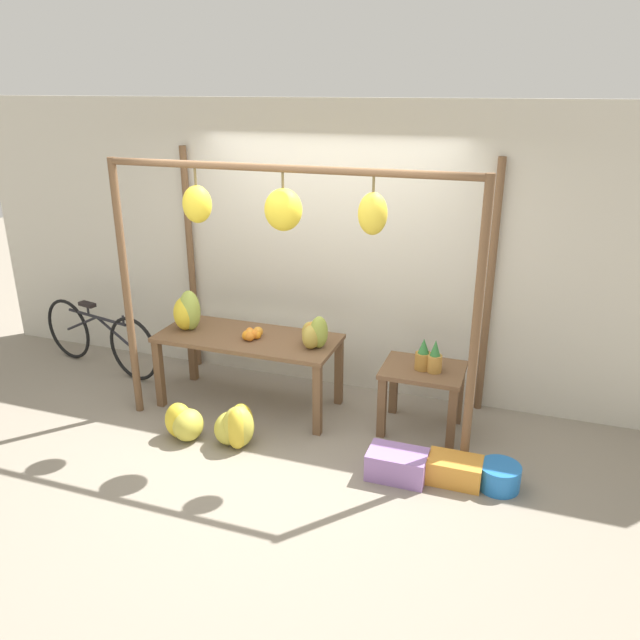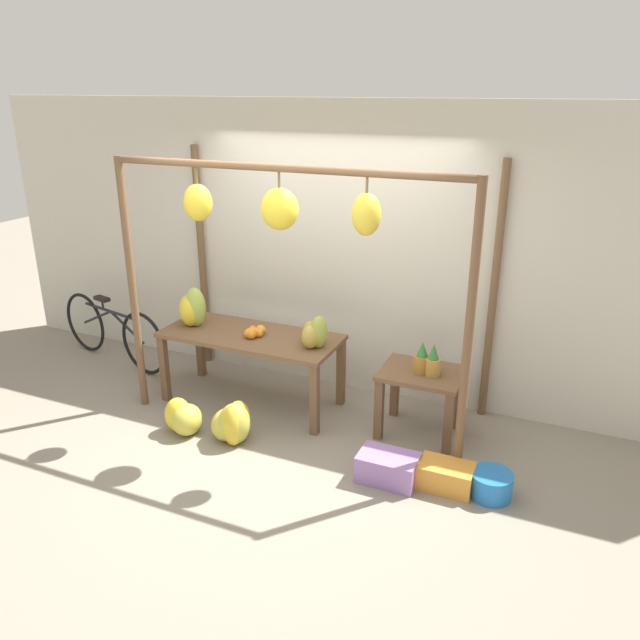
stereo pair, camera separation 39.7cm
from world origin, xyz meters
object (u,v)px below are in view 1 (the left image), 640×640
Objects in this scene: banana_pile_on_table at (187,312)px; fruit_crate_purple at (455,470)px; banana_pile_ground_right at (236,427)px; fruit_crate_white at (397,464)px; pineapple_cluster at (429,357)px; parked_bicycle at (99,337)px; banana_pile_ground_left at (184,423)px; papaya_pile at (314,334)px; orange_pile at (251,334)px; blue_bucket at (499,477)px.

banana_pile_on_table reaches higher than fruit_crate_purple.
banana_pile_ground_right is 1.40m from fruit_crate_white.
parked_bicycle is (-3.56, 0.18, -0.36)m from pineapple_cluster.
fruit_crate_white is (1.88, 0.05, -0.04)m from banana_pile_ground_left.
parked_bicycle is (-1.27, 0.25, -0.53)m from banana_pile_on_table.
papaya_pile is (-0.94, 0.68, 0.72)m from fruit_crate_white.
parked_bicycle is at bearing 168.87° from banana_pile_on_table.
banana_pile_on_table is 1.03× the size of banana_pile_ground_left.
orange_pile is (0.67, -0.00, -0.13)m from banana_pile_on_table.
banana_pile_ground_right is (-1.48, -0.74, -0.55)m from pineapple_cluster.
banana_pile_ground_right is 1.37× the size of papaya_pile.
fruit_crate_white reaches higher than blue_bucket.
banana_pile_ground_left is 0.91× the size of banana_pile_ground_right.
papaya_pile reaches higher than fruit_crate_purple.
banana_pile_on_table is at bearing -178.13° from pineapple_cluster.
parked_bicycle is (-4.26, 0.81, 0.26)m from blue_bucket.
pineapple_cluster is 1.02m from papaya_pile.
orange_pile reaches higher than banana_pile_ground_left.
pineapple_cluster is 0.91× the size of blue_bucket.
blue_bucket is 1.05× the size of papaya_pile.
papaya_pile is at bearing 55.15° from banana_pile_ground_right.
parked_bicycle reaches higher than fruit_crate_purple.
orange_pile is 0.48× the size of fruit_crate_white.
banana_pile_on_table reaches higher than papaya_pile.
banana_pile_ground_left is at bearing -65.35° from banana_pile_on_table.
pineapple_cluster reaches higher than banana_pile_ground_right.
parked_bicycle is at bearing 169.21° from blue_bucket.
fruit_crate_purple is at bearing -16.49° from orange_pile.
orange_pile is at bearing 65.55° from banana_pile_ground_left.
banana_pile_ground_left reaches higher than blue_bucket.
pineapple_cluster reaches higher than fruit_crate_purple.
pineapple_cluster reaches higher than orange_pile.
banana_pile_ground_right is 1.30× the size of blue_bucket.
papaya_pile is at bearing 161.89° from blue_bucket.
banana_pile_ground_left is 1.89m from parked_bicycle.
banana_pile_on_table is at bearing 162.94° from fruit_crate_white.
blue_bucket is 0.77× the size of fruit_crate_purple.
banana_pile_on_table is 1.40m from parked_bicycle.
papaya_pile reaches higher than blue_bucket.
orange_pile is at bearing -0.28° from banana_pile_on_table.
pineapple_cluster reaches higher than banana_pile_ground_left.
papaya_pile is at bearing -0.08° from banana_pile_on_table.
fruit_crate_white is 1.11× the size of fruit_crate_purple.
banana_pile_ground_left is at bearing -176.35° from blue_bucket.
banana_pile_on_table is 2.30m from pineapple_cluster.
fruit_crate_purple reaches higher than blue_bucket.
blue_bucket is (0.69, -0.64, -0.63)m from pineapple_cluster.
fruit_crate_white is (1.55, -0.68, -0.64)m from orange_pile.
banana_pile_on_table is at bearing 114.65° from banana_pile_ground_left.
blue_bucket is (2.98, -0.56, -0.79)m from banana_pile_on_table.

